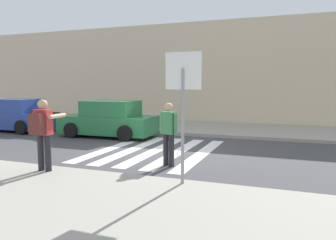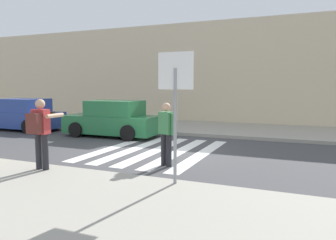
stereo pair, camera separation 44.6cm
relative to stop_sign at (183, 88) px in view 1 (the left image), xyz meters
The scene contains 13 objects.
ground_plane 4.59m from the stop_sign, 121.91° to the left, with size 120.00×120.00×0.00m, color #424244.
sidewalk_far 9.91m from the stop_sign, 102.82° to the left, with size 60.00×4.80×0.14m, color #9E998C.
building_facade_far 14.04m from the stop_sign, 98.83° to the left, with size 56.00×4.00×5.80m, color beige.
crosswalk_stripe_0 5.65m from the stop_sign, 135.74° to the left, with size 0.44×5.20×0.01m, color silver.
crosswalk_stripe_1 5.16m from the stop_sign, 128.92° to the left, with size 0.44×5.20×0.01m, color silver.
crosswalk_stripe_2 4.75m from the stop_sign, 120.48° to the left, with size 0.44×5.20×0.01m, color silver.
crosswalk_stripe_3 4.44m from the stop_sign, 110.29° to the left, with size 0.44×5.20×0.01m, color silver.
crosswalk_stripe_4 4.27m from the stop_sign, 98.58° to the left, with size 0.44×5.20×0.01m, color silver.
stop_sign is the anchor object (origin of this frame).
photographer_with_backpack 3.56m from the stop_sign, behind, with size 0.61×0.87×1.72m.
pedestrian_crossing 2.38m from the stop_sign, 118.61° to the left, with size 0.55×0.36×1.72m.
parked_car_blue 12.00m from the stop_sign, 151.13° to the left, with size 4.10×1.92×1.55m.
parked_car_green 7.88m from the stop_sign, 132.08° to the left, with size 4.10×1.92×1.55m.
Camera 1 is at (4.23, -9.87, 2.19)m, focal length 35.00 mm.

